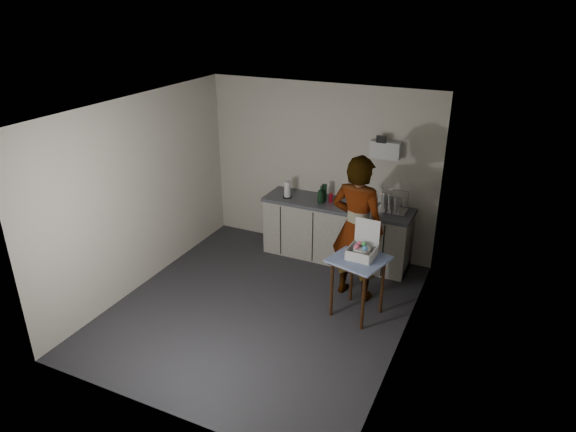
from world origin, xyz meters
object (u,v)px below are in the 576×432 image
at_px(soap_bottle, 321,194).
at_px(bakery_box, 362,249).
at_px(side_table, 359,266).
at_px(standing_man, 357,228).
at_px(soda_can, 331,198).
at_px(paper_towel, 287,190).
at_px(dark_bottle, 324,193).
at_px(kitchen_counter, 336,233).
at_px(dish_rack, 392,207).

height_order(soap_bottle, bakery_box, bakery_box).
height_order(side_table, bakery_box, bakery_box).
bearing_deg(standing_man, soap_bottle, -35.84).
height_order(standing_man, soda_can, standing_man).
bearing_deg(paper_towel, dark_bottle, 9.86).
bearing_deg(dark_bottle, soda_can, 6.32).
distance_m(soda_can, bakery_box, 1.54).
distance_m(kitchen_counter, soda_can, 0.56).
distance_m(kitchen_counter, standing_man, 1.18).
relative_size(kitchen_counter, soda_can, 17.54).
distance_m(standing_man, soap_bottle, 1.13).
height_order(soda_can, dish_rack, dish_rack).
xyz_separation_m(kitchen_counter, soda_can, (-0.12, 0.02, 0.55)).
xyz_separation_m(kitchen_counter, bakery_box, (0.77, -1.24, 0.47)).
bearing_deg(dark_bottle, bakery_box, -51.72).
distance_m(dark_bottle, bakery_box, 1.60).
height_order(paper_towel, bakery_box, bakery_box).
distance_m(dish_rack, bakery_box, 1.30).
bearing_deg(soda_can, dark_bottle, -173.68).
bearing_deg(side_table, kitchen_counter, 134.47).
distance_m(side_table, soda_can, 1.60).
relative_size(standing_man, dish_rack, 4.75).
bearing_deg(kitchen_counter, side_table, -59.95).
bearing_deg(dish_rack, soda_can, -177.58).
distance_m(kitchen_counter, side_table, 1.53).
height_order(kitchen_counter, bakery_box, bakery_box).
height_order(kitchen_counter, paper_towel, paper_towel).
height_order(dark_bottle, bakery_box, bakery_box).
xyz_separation_m(kitchen_counter, paper_towel, (-0.78, -0.09, 0.60)).
bearing_deg(bakery_box, standing_man, 120.13).
height_order(standing_man, dish_rack, standing_man).
xyz_separation_m(soap_bottle, dark_bottle, (0.02, 0.09, -0.00)).
relative_size(side_table, dish_rack, 1.94).
relative_size(side_table, dark_bottle, 3.08).
xyz_separation_m(soap_bottle, dish_rack, (1.03, 0.14, -0.06)).
relative_size(soap_bottle, soda_can, 2.05).
relative_size(kitchen_counter, side_table, 2.79).
xyz_separation_m(dark_bottle, dish_rack, (1.01, 0.05, -0.06)).
height_order(soda_can, bakery_box, bakery_box).
xyz_separation_m(standing_man, dark_bottle, (-0.80, 0.87, 0.06)).
relative_size(soda_can, dish_rack, 0.31).
bearing_deg(dish_rack, dark_bottle, -177.19).
relative_size(side_table, standing_man, 0.41).
distance_m(soap_bottle, dish_rack, 1.04).
bearing_deg(bakery_box, dish_rack, 92.25).
relative_size(soda_can, bakery_box, 0.29).
bearing_deg(bakery_box, dark_bottle, 131.50).
bearing_deg(dish_rack, bakery_box, -90.97).
distance_m(standing_man, dark_bottle, 1.18).
xyz_separation_m(standing_man, soda_can, (-0.69, 0.88, -0.01)).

